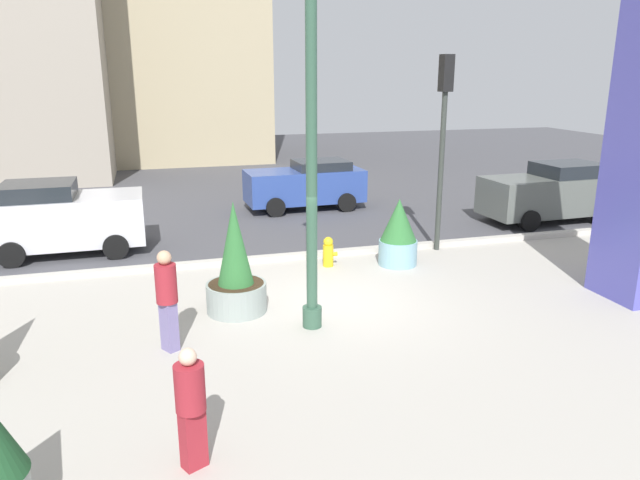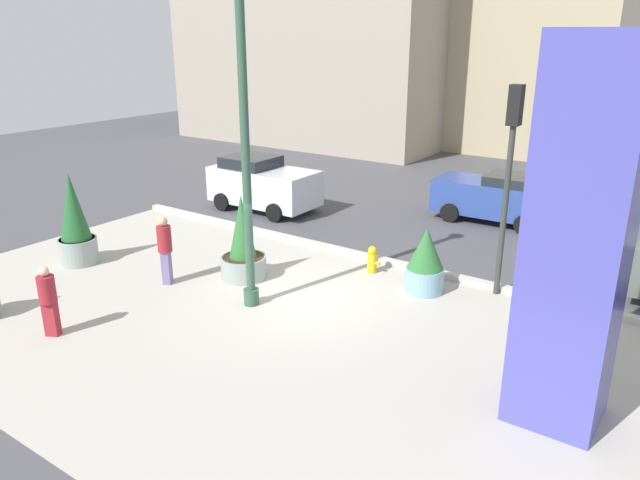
{
  "view_description": "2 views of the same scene",
  "coord_description": "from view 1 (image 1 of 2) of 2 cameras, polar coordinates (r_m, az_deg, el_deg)",
  "views": [
    {
      "loc": [
        -3.42,
        -11.0,
        4.62
      ],
      "look_at": [
        -0.11,
        0.56,
        1.22
      ],
      "focal_mm": 33.42,
      "sensor_mm": 36.0,
      "label": 1
    },
    {
      "loc": [
        8.12,
        -10.82,
        6.16
      ],
      "look_at": [
        0.41,
        0.19,
        1.5
      ],
      "focal_mm": 33.96,
      "sensor_mm": 36.0,
      "label": 2
    }
  ],
  "objects": [
    {
      "name": "car_intersection",
      "position": [
        20.34,
        21.27,
        4.27
      ],
      "size": [
        4.37,
        2.12,
        1.85
      ],
      "color": "#565B56",
      "rests_on": "ground_plane"
    },
    {
      "name": "car_passing_lane",
      "position": [
        16.92,
        -23.36,
        1.99
      ],
      "size": [
        3.92,
        2.11,
        1.9
      ],
      "color": "silver",
      "rests_on": "ground_plane"
    },
    {
      "name": "potted_plant_mid_plaza",
      "position": [
        11.82,
        -8.09,
        -2.99
      ],
      "size": [
        1.19,
        1.19,
        2.25
      ],
      "color": "gray",
      "rests_on": "ground_plane"
    },
    {
      "name": "traffic_light_corner",
      "position": [
        15.74,
        11.74,
        10.96
      ],
      "size": [
        0.28,
        0.42,
        5.04
      ],
      "color": "#333833",
      "rests_on": "ground_plane"
    },
    {
      "name": "ground_plane",
      "position": [
        16.06,
        -3.0,
        -0.94
      ],
      "size": [
        60.0,
        60.0,
        0.0
      ],
      "primitive_type": "plane",
      "color": "#47474C"
    },
    {
      "name": "plaza_pavement",
      "position": [
        10.68,
        4.41,
        -9.88
      ],
      "size": [
        18.0,
        10.0,
        0.02
      ],
      "primitive_type": "cube",
      "color": "#ADA89E",
      "rests_on": "ground_plane"
    },
    {
      "name": "lamp_post",
      "position": [
        10.37,
        -0.83,
        10.99
      ],
      "size": [
        0.44,
        0.44,
        7.67
      ],
      "color": "#335642",
      "rests_on": "ground_plane"
    },
    {
      "name": "potted_plant_by_pillar",
      "position": [
        14.71,
        7.52,
        0.63
      ],
      "size": [
        0.95,
        0.95,
        1.67
      ],
      "color": "#7AA8B7",
      "rests_on": "ground_plane"
    },
    {
      "name": "car_far_lane",
      "position": [
        20.74,
        -1.35,
        5.36
      ],
      "size": [
        4.08,
        2.02,
        1.67
      ],
      "color": "#2D4793",
      "rests_on": "ground_plane"
    },
    {
      "name": "curb_strip",
      "position": [
        15.22,
        -2.25,
        -1.57
      ],
      "size": [
        18.0,
        0.24,
        0.16
      ],
      "primitive_type": "cube",
      "color": "#B7B2A8",
      "rests_on": "ground_plane"
    },
    {
      "name": "pedestrian_on_sidewalk",
      "position": [
        7.4,
        -12.27,
        -15.02
      ],
      "size": [
        0.48,
        0.48,
        1.57
      ],
      "color": "maroon",
      "rests_on": "ground_plane"
    },
    {
      "name": "fire_hydrant",
      "position": [
        14.58,
        0.8,
        -1.16
      ],
      "size": [
        0.36,
        0.26,
        0.75
      ],
      "color": "gold",
      "rests_on": "ground_plane"
    },
    {
      "name": "pedestrian_by_curb",
      "position": [
        10.35,
        -14.45,
        -5.18
      ],
      "size": [
        0.49,
        0.49,
        1.79
      ],
      "color": "slate",
      "rests_on": "ground_plane"
    }
  ]
}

